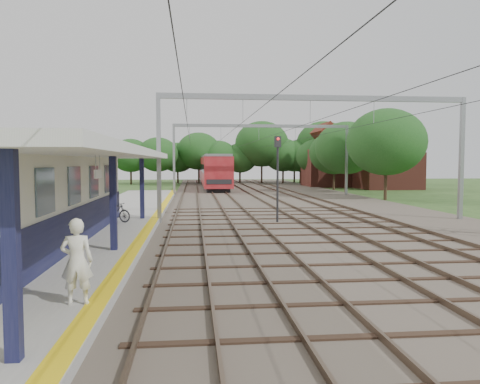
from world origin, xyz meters
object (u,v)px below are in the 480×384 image
bicycle (116,212)px  train (212,169)px  person (77,261)px  signal_post (278,167)px

bicycle → train: bearing=18.9°
person → train: 58.16m
signal_post → train: bearing=78.3°
bicycle → train: size_ratio=0.04×
person → bicycle: bearing=-87.8°
person → bicycle: 13.82m
train → signal_post: size_ratio=8.23×
bicycle → person: bearing=-146.9°
bicycle → signal_post: (8.40, 1.11, 2.23)m
person → signal_post: bearing=-118.8°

